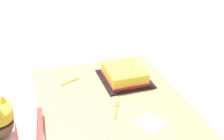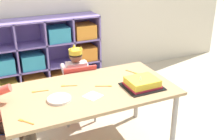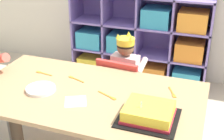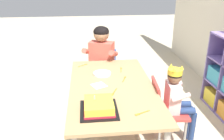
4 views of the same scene
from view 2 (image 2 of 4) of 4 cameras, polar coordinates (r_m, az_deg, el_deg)
The scene contains 12 objects.
storage_cubby_shelf at distance 3.84m, azimuth -12.76°, elevation 2.19°, with size 1.46×0.34×0.95m.
activity_table at distance 2.45m, azimuth -4.49°, elevation -5.33°, with size 1.45×0.79×0.64m.
classroom_chair_blue at distance 2.98m, azimuth -6.71°, elevation -3.61°, with size 0.38×0.36×0.68m.
child_with_crown at distance 3.02m, azimuth -7.36°, elevation -0.61°, with size 0.31×0.31×0.85m.
birthday_cake_on_tray at distance 2.45m, azimuth 6.14°, elevation -2.71°, with size 0.32×0.29×0.12m.
paper_plate_stack at distance 2.28m, azimuth -10.63°, elevation -5.80°, with size 0.19×0.19×0.02m, color white.
paper_napkin_square at distance 2.31m, azimuth -3.89°, elevation -5.26°, with size 0.13×0.13×0.00m, color white.
fork_by_napkin at distance 2.46m, azimuth -14.56°, elevation -4.20°, with size 0.14×0.04×0.00m.
fork_beside_plate_stack at distance 2.07m, azimuth -17.14°, elevation -9.94°, with size 0.10×0.11×0.00m.
fork_near_child_seat at distance 2.50m, azimuth -8.88°, elevation -3.18°, with size 0.13×0.06×0.00m.
fork_at_table_front_edge at distance 2.76m, azimuth 4.09°, elevation -0.41°, with size 0.07×0.13×0.00m.
fork_scattered_mid_table at distance 2.47m, azimuth -1.51°, elevation -3.26°, with size 0.14×0.07×0.00m.
Camera 2 is at (-0.74, -2.03, 1.73)m, focal length 45.18 mm.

